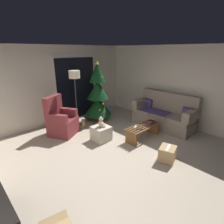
# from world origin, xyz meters

# --- Properties ---
(ground_plane) EXTENTS (7.00, 7.00, 0.00)m
(ground_plane) POSITION_xyz_m (0.00, 0.00, 0.00)
(ground_plane) COLOR #B2A38E
(wall_back) EXTENTS (5.72, 0.12, 2.50)m
(wall_back) POSITION_xyz_m (0.00, 3.06, 1.25)
(wall_back) COLOR beige
(wall_back) RESTS_ON ground
(wall_right) EXTENTS (0.12, 6.00, 2.50)m
(wall_right) POSITION_xyz_m (2.86, 0.00, 1.25)
(wall_right) COLOR beige
(wall_right) RESTS_ON ground
(patio_door_frame) EXTENTS (1.60, 0.02, 2.20)m
(patio_door_frame) POSITION_xyz_m (0.83, 2.99, 1.10)
(patio_door_frame) COLOR silver
(patio_door_frame) RESTS_ON ground
(patio_door_glass) EXTENTS (1.50, 0.02, 2.10)m
(patio_door_glass) POSITION_xyz_m (0.83, 2.97, 1.05)
(patio_door_glass) COLOR black
(patio_door_glass) RESTS_ON ground
(couch) EXTENTS (0.81, 1.95, 1.08)m
(couch) POSITION_xyz_m (2.32, 0.33, 0.40)
(couch) COLOR gray
(couch) RESTS_ON ground
(coffee_table) EXTENTS (1.10, 0.40, 0.37)m
(coffee_table) POSITION_xyz_m (1.15, 0.26, 0.25)
(coffee_table) COLOR brown
(coffee_table) RESTS_ON ground
(remote_graphite) EXTENTS (0.15, 0.14, 0.02)m
(remote_graphite) POSITION_xyz_m (0.92, 0.19, 0.39)
(remote_graphite) COLOR #333338
(remote_graphite) RESTS_ON coffee_table
(remote_silver) EXTENTS (0.12, 0.15, 0.02)m
(remote_silver) POSITION_xyz_m (1.24, 0.29, 0.39)
(remote_silver) COLOR #ADADB2
(remote_silver) RESTS_ON coffee_table
(remote_white) EXTENTS (0.16, 0.10, 0.02)m
(remote_white) POSITION_xyz_m (0.93, 0.35, 0.39)
(remote_white) COLOR silver
(remote_white) RESTS_ON coffee_table
(book_stack) EXTENTS (0.27, 0.20, 0.08)m
(book_stack) POSITION_xyz_m (1.47, 0.24, 0.41)
(book_stack) COLOR #4C4C51
(book_stack) RESTS_ON coffee_table
(cell_phone) EXTENTS (0.07, 0.15, 0.01)m
(cell_phone) POSITION_xyz_m (1.49, 0.22, 0.45)
(cell_phone) COLOR black
(cell_phone) RESTS_ON book_stack
(christmas_tree) EXTENTS (0.91, 0.91, 2.03)m
(christmas_tree) POSITION_xyz_m (1.15, 2.19, 0.90)
(christmas_tree) COLOR #4C1E19
(christmas_tree) RESTS_ON ground
(armchair) EXTENTS (0.93, 0.94, 1.13)m
(armchair) POSITION_xyz_m (-0.33, 2.06, 0.40)
(armchair) COLOR maroon
(armchair) RESTS_ON ground
(floor_lamp) EXTENTS (0.32, 0.32, 1.78)m
(floor_lamp) POSITION_xyz_m (0.24, 2.12, 1.51)
(floor_lamp) COLOR #2D2D30
(floor_lamp) RESTS_ON ground
(ottoman) EXTENTS (0.44, 0.44, 0.39)m
(ottoman) POSITION_xyz_m (0.26, 0.98, 0.20)
(ottoman) COLOR beige
(ottoman) RESTS_ON ground
(teddy_bear_cream) EXTENTS (0.22, 0.21, 0.29)m
(teddy_bear_cream) POSITION_xyz_m (0.27, 0.97, 0.51)
(teddy_bear_cream) COLOR beige
(teddy_bear_cream) RESTS_ON ottoman
(teddy_bear_honey_by_tree) EXTENTS (0.21, 0.21, 0.29)m
(teddy_bear_honey_by_tree) POSITION_xyz_m (0.37, 2.02, 0.12)
(teddy_bear_honey_by_tree) COLOR tan
(teddy_bear_honey_by_tree) RESTS_ON ground
(cardboard_box_taped_mid_floor) EXTENTS (0.45, 0.42, 0.34)m
(cardboard_box_taped_mid_floor) POSITION_xyz_m (0.70, -0.77, 0.17)
(cardboard_box_taped_mid_floor) COLOR tan
(cardboard_box_taped_mid_floor) RESTS_ON ground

